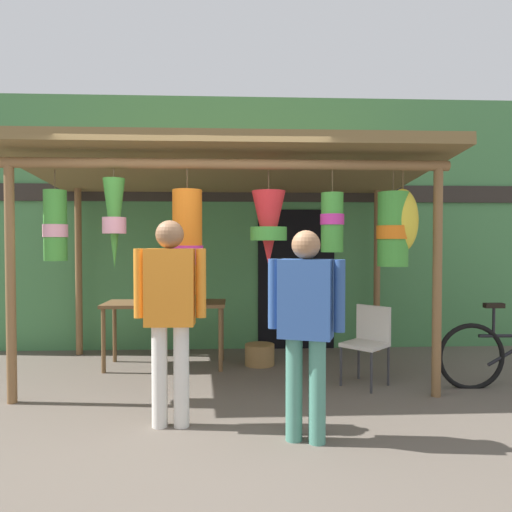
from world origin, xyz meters
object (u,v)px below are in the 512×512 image
(display_table, at_px, (165,309))
(flower_heap_on_table, at_px, (175,297))
(wicker_basket_by_table, at_px, (260,355))
(vendor_in_orange, at_px, (170,305))
(shopper_by_bananas, at_px, (306,318))
(folding_chair, at_px, (368,338))

(display_table, xyz_separation_m, flower_heap_on_table, (0.11, 0.04, 0.14))
(wicker_basket_by_table, bearing_deg, display_table, -179.05)
(wicker_basket_by_table, bearing_deg, flower_heap_on_table, 178.76)
(flower_heap_on_table, relative_size, vendor_in_orange, 0.44)
(vendor_in_orange, bearing_deg, display_table, 99.37)
(flower_heap_on_table, xyz_separation_m, vendor_in_orange, (0.21, -1.96, 0.17))
(flower_heap_on_table, bearing_deg, display_table, -158.54)
(flower_heap_on_table, xyz_separation_m, shopper_by_bananas, (1.28, -2.31, 0.11))
(display_table, height_order, shopper_by_bananas, shopper_by_bananas)
(folding_chair, distance_m, wicker_basket_by_table, 1.46)
(display_table, bearing_deg, wicker_basket_by_table, 0.95)
(wicker_basket_by_table, height_order, shopper_by_bananas, shopper_by_bananas)
(folding_chair, bearing_deg, display_table, 159.94)
(vendor_in_orange, bearing_deg, shopper_by_bananas, -17.94)
(flower_heap_on_table, distance_m, vendor_in_orange, 1.98)
(folding_chair, relative_size, vendor_in_orange, 0.49)
(flower_heap_on_table, height_order, wicker_basket_by_table, flower_heap_on_table)
(display_table, distance_m, shopper_by_bananas, 2.67)
(display_table, distance_m, vendor_in_orange, 1.97)
(display_table, xyz_separation_m, vendor_in_orange, (0.32, -1.92, 0.31))
(flower_heap_on_table, xyz_separation_m, wicker_basket_by_table, (1.06, -0.02, -0.72))
(flower_heap_on_table, relative_size, shopper_by_bananas, 0.46)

